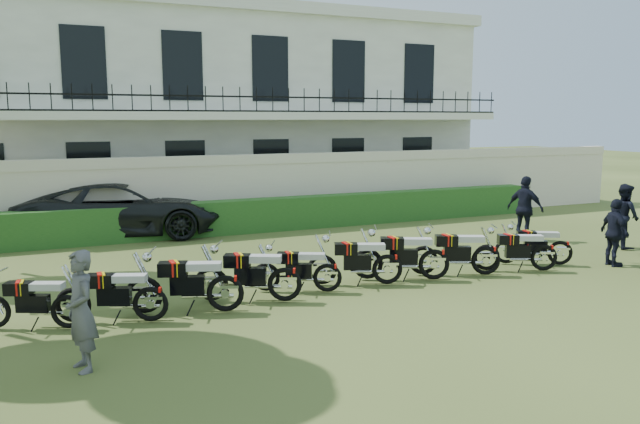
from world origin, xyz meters
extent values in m
plane|color=#36441B|center=(0.00, 0.00, 0.00)|extent=(100.00, 100.00, 0.00)
cube|color=beige|center=(0.00, 8.00, 1.00)|extent=(30.00, 0.30, 2.00)
cube|color=beige|center=(0.00, 8.00, 2.15)|extent=(30.00, 0.35, 0.30)
cube|color=#1D4C1B|center=(1.00, 7.20, 0.50)|extent=(18.00, 0.60, 1.00)
cube|color=white|center=(0.00, 14.00, 3.50)|extent=(20.00, 8.00, 7.00)
cube|color=white|center=(0.00, 14.00, 7.20)|extent=(20.40, 8.40, 0.40)
cube|color=white|center=(0.00, 9.30, 3.50)|extent=(20.00, 1.40, 0.25)
cube|color=black|center=(0.00, 8.65, 4.10)|extent=(20.00, 0.05, 0.05)
cube|color=black|center=(0.00, 8.65, 3.65)|extent=(20.00, 0.05, 0.05)
cube|color=black|center=(-4.50, 10.02, 1.60)|extent=(1.30, 0.12, 2.20)
cube|color=black|center=(-4.50, 10.02, 5.10)|extent=(1.30, 0.12, 2.20)
cube|color=black|center=(-1.50, 10.02, 1.60)|extent=(1.30, 0.12, 2.20)
cube|color=black|center=(-1.50, 10.02, 5.10)|extent=(1.30, 0.12, 2.20)
cube|color=black|center=(1.50, 10.02, 1.60)|extent=(1.30, 0.12, 2.20)
cube|color=black|center=(1.50, 10.02, 5.10)|extent=(1.30, 0.12, 2.20)
cube|color=black|center=(4.50, 10.02, 1.60)|extent=(1.30, 0.12, 2.20)
cube|color=black|center=(4.50, 10.02, 5.10)|extent=(1.30, 0.12, 2.20)
cube|color=black|center=(7.50, 10.02, 1.60)|extent=(1.30, 0.12, 2.20)
cube|color=black|center=(7.50, 10.02, 5.10)|extent=(1.30, 0.12, 2.20)
torus|color=black|center=(-5.03, -0.29, 0.28)|extent=(0.55, 0.30, 0.57)
torus|color=black|center=(-6.13, 0.19, 0.28)|extent=(0.55, 0.30, 0.57)
cube|color=black|center=(-5.54, -0.07, 0.42)|extent=(0.54, 0.36, 0.28)
cube|color=black|center=(-5.73, 0.02, 0.67)|extent=(0.48, 0.39, 0.20)
cube|color=red|center=(-5.73, 0.02, 0.68)|extent=(0.09, 0.26, 0.21)
cube|color=#E1BE0B|center=(-5.68, -0.01, 0.68)|extent=(0.06, 0.25, 0.21)
cube|color=#ACACAC|center=(-5.31, -0.17, 0.71)|extent=(0.56, 0.41, 0.11)
cylinder|color=silver|center=(-6.01, 0.14, 0.95)|extent=(0.25, 0.52, 0.03)
torus|color=black|center=(-3.70, -0.48, 0.30)|extent=(0.59, 0.30, 0.60)
torus|color=black|center=(-4.89, 0.00, 0.30)|extent=(0.59, 0.30, 0.60)
cube|color=black|center=(-4.25, -0.26, 0.44)|extent=(0.57, 0.36, 0.30)
cube|color=black|center=(-4.46, -0.17, 0.71)|extent=(0.51, 0.40, 0.22)
cube|color=red|center=(-4.46, -0.17, 0.72)|extent=(0.09, 0.27, 0.23)
cube|color=#E1BE0B|center=(-4.40, -0.20, 0.72)|extent=(0.06, 0.27, 0.23)
cube|color=#ACACAC|center=(-4.00, -0.36, 0.75)|extent=(0.59, 0.42, 0.12)
cylinder|color=silver|center=(-4.75, -0.06, 1.01)|extent=(0.25, 0.56, 0.03)
torus|color=black|center=(-2.33, -0.47, 0.33)|extent=(0.66, 0.32, 0.66)
torus|color=black|center=(-3.66, 0.01, 0.33)|extent=(0.66, 0.32, 0.66)
cube|color=black|center=(-2.95, -0.25, 0.49)|extent=(0.63, 0.39, 0.33)
cube|color=black|center=(-3.18, -0.16, 0.78)|extent=(0.56, 0.43, 0.24)
cube|color=red|center=(-3.18, -0.16, 0.79)|extent=(0.09, 0.29, 0.25)
cube|color=#E1BE0B|center=(-3.12, -0.19, 0.79)|extent=(0.06, 0.29, 0.25)
cube|color=#ACACAC|center=(-2.67, -0.35, 0.83)|extent=(0.65, 0.45, 0.13)
cylinder|color=silver|center=(-3.51, -0.04, 1.11)|extent=(0.26, 0.62, 0.03)
torus|color=black|center=(-1.19, -0.36, 0.32)|extent=(0.63, 0.37, 0.65)
torus|color=black|center=(-2.44, 0.24, 0.32)|extent=(0.63, 0.37, 0.65)
cube|color=black|center=(-1.77, -0.09, 0.48)|extent=(0.61, 0.43, 0.32)
cube|color=black|center=(-1.99, 0.02, 0.77)|extent=(0.55, 0.46, 0.23)
cube|color=red|center=(-1.99, 0.02, 0.78)|extent=(0.11, 0.29, 0.24)
cube|color=#E1BE0B|center=(-1.93, -0.01, 0.78)|extent=(0.08, 0.29, 0.24)
cube|color=#ACACAC|center=(-1.51, -0.21, 0.81)|extent=(0.64, 0.48, 0.13)
cylinder|color=silver|center=(-2.29, 0.17, 1.08)|extent=(0.31, 0.59, 0.03)
torus|color=black|center=(-0.27, -0.07, 0.28)|extent=(0.55, 0.33, 0.57)
torus|color=black|center=(-1.36, 0.48, 0.28)|extent=(0.55, 0.33, 0.57)
cube|color=black|center=(-0.77, 0.18, 0.42)|extent=(0.54, 0.38, 0.28)
cube|color=black|center=(-0.96, 0.28, 0.68)|extent=(0.49, 0.41, 0.21)
cube|color=red|center=(-0.96, 0.28, 0.68)|extent=(0.10, 0.26, 0.22)
cube|color=#E1BE0B|center=(-0.91, 0.25, 0.68)|extent=(0.08, 0.26, 0.22)
cube|color=#ACACAC|center=(-0.55, 0.07, 0.71)|extent=(0.56, 0.43, 0.11)
cylinder|color=silver|center=(-1.23, 0.41, 0.96)|extent=(0.28, 0.52, 0.03)
torus|color=black|center=(1.17, -0.04, 0.31)|extent=(0.62, 0.33, 0.63)
torus|color=black|center=(-0.06, 0.49, 0.31)|extent=(0.62, 0.33, 0.63)
cube|color=black|center=(0.60, 0.20, 0.47)|extent=(0.60, 0.39, 0.31)
cube|color=black|center=(0.38, 0.30, 0.74)|extent=(0.53, 0.43, 0.23)
cube|color=red|center=(0.38, 0.30, 0.75)|extent=(0.10, 0.28, 0.24)
cube|color=#E1BE0B|center=(0.44, 0.27, 0.75)|extent=(0.07, 0.28, 0.24)
cube|color=#ACACAC|center=(0.86, 0.09, 0.79)|extent=(0.62, 0.45, 0.12)
cylinder|color=silver|center=(0.08, 0.43, 1.05)|extent=(0.27, 0.58, 0.03)
torus|color=black|center=(2.27, -0.17, 0.32)|extent=(0.64, 0.37, 0.66)
torus|color=black|center=(1.01, 0.45, 0.32)|extent=(0.64, 0.37, 0.66)
cube|color=black|center=(1.69, 0.12, 0.49)|extent=(0.62, 0.43, 0.32)
cube|color=black|center=(1.47, 0.22, 0.78)|extent=(0.56, 0.46, 0.24)
cube|color=red|center=(1.47, 0.22, 0.79)|extent=(0.12, 0.30, 0.25)
cube|color=#E1BE0B|center=(1.53, 0.20, 0.79)|extent=(0.08, 0.30, 0.25)
cube|color=#ACACAC|center=(1.95, -0.01, 0.82)|extent=(0.65, 0.49, 0.13)
cylinder|color=silver|center=(1.16, 0.37, 1.10)|extent=(0.31, 0.60, 0.03)
torus|color=black|center=(3.53, -0.27, 0.31)|extent=(0.62, 0.36, 0.64)
torus|color=black|center=(2.29, 0.31, 0.31)|extent=(0.62, 0.36, 0.64)
cube|color=black|center=(2.96, 0.00, 0.47)|extent=(0.60, 0.42, 0.31)
cube|color=black|center=(2.74, 0.10, 0.76)|extent=(0.54, 0.45, 0.23)
cube|color=red|center=(2.74, 0.10, 0.77)|extent=(0.11, 0.29, 0.24)
cube|color=#E1BE0B|center=(2.80, 0.08, 0.77)|extent=(0.08, 0.29, 0.24)
cube|color=#ACACAC|center=(3.22, -0.12, 0.80)|extent=(0.63, 0.47, 0.13)
cylinder|color=silver|center=(2.44, 0.25, 1.07)|extent=(0.30, 0.58, 0.03)
torus|color=black|center=(4.93, -0.48, 0.30)|extent=(0.58, 0.34, 0.60)
torus|color=black|center=(3.77, 0.07, 0.30)|extent=(0.58, 0.34, 0.60)
cube|color=black|center=(4.39, -0.22, 0.44)|extent=(0.56, 0.39, 0.30)
cube|color=black|center=(4.19, -0.13, 0.71)|extent=(0.51, 0.42, 0.22)
cube|color=red|center=(4.19, -0.13, 0.72)|extent=(0.10, 0.27, 0.23)
cube|color=#E1BE0B|center=(4.24, -0.15, 0.72)|extent=(0.07, 0.27, 0.23)
cube|color=#ACACAC|center=(4.63, -0.34, 0.75)|extent=(0.59, 0.45, 0.12)
cylinder|color=silver|center=(3.91, 0.01, 1.00)|extent=(0.28, 0.55, 0.03)
torus|color=black|center=(5.64, -0.23, 0.28)|extent=(0.54, 0.37, 0.57)
torus|color=black|center=(4.59, 0.39, 0.28)|extent=(0.54, 0.37, 0.57)
cube|color=black|center=(5.15, 0.06, 0.42)|extent=(0.53, 0.41, 0.28)
cube|color=black|center=(4.97, 0.17, 0.68)|extent=(0.49, 0.43, 0.21)
cube|color=red|center=(4.97, 0.17, 0.69)|extent=(0.12, 0.26, 0.22)
cube|color=#E1BE0B|center=(5.01, 0.14, 0.69)|extent=(0.09, 0.26, 0.22)
cube|color=#ACACAC|center=(5.37, -0.07, 0.71)|extent=(0.56, 0.46, 0.11)
cylinder|color=silver|center=(4.71, 0.32, 0.96)|extent=(0.31, 0.50, 0.03)
imported|color=black|center=(-3.80, 8.12, 0.80)|extent=(6.12, 3.57, 1.60)
imported|color=#59585E|center=(-5.46, -1.91, 0.84)|extent=(0.54, 0.69, 1.67)
imported|color=black|center=(6.24, -0.43, 0.79)|extent=(0.59, 0.99, 1.59)
imported|color=black|center=(8.19, 0.97, 0.86)|extent=(0.85, 0.98, 1.72)
imported|color=black|center=(6.47, 2.79, 0.91)|extent=(0.78, 1.16, 1.83)
camera|label=1|loc=(-5.79, -10.67, 3.42)|focal=35.00mm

